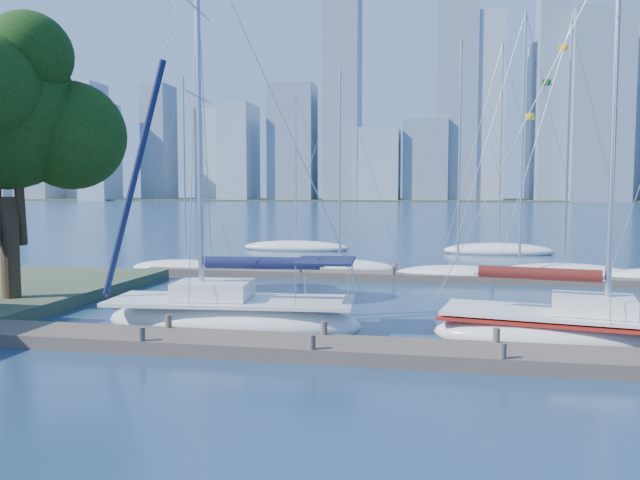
# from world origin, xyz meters

# --- Properties ---
(ground) EXTENTS (700.00, 700.00, 0.00)m
(ground) POSITION_xyz_m (0.00, 0.00, 0.00)
(ground) COLOR #17314C
(ground) RESTS_ON ground
(near_dock) EXTENTS (26.00, 2.00, 0.40)m
(near_dock) POSITION_xyz_m (0.00, 0.00, 0.20)
(near_dock) COLOR brown
(near_dock) RESTS_ON ground
(far_dock) EXTENTS (30.00, 1.80, 0.36)m
(far_dock) POSITION_xyz_m (2.00, 16.00, 0.18)
(far_dock) COLOR brown
(far_dock) RESTS_ON ground
(far_shore) EXTENTS (800.00, 100.00, 1.50)m
(far_shore) POSITION_xyz_m (0.00, 320.00, 0.00)
(far_shore) COLOR #38472D
(far_shore) RESTS_ON ground
(tree) EXTENTS (8.27, 7.57, 11.38)m
(tree) POSITION_xyz_m (-13.17, 4.35, 7.76)
(tree) COLOR #2E2114
(tree) RESTS_ON ground
(sailboat_navy) EXTENTS (9.11, 3.63, 13.99)m
(sailboat_navy) POSITION_xyz_m (-3.53, 2.70, 1.05)
(sailboat_navy) COLOR white
(sailboat_navy) RESTS_ON ground
(sailboat_maroon) EXTENTS (8.65, 4.10, 12.69)m
(sailboat_maroon) POSITION_xyz_m (7.40, 2.74, 0.98)
(sailboat_maroon) COLOR white
(sailboat_maroon) RESTS_ON ground
(bg_boat_0) EXTENTS (6.99, 3.99, 11.62)m
(bg_boat_0) POSITION_xyz_m (-11.24, 16.88, 0.24)
(bg_boat_0) COLOR white
(bg_boat_0) RESTS_ON ground
(bg_boat_1) EXTENTS (7.15, 3.83, 12.00)m
(bg_boat_1) POSITION_xyz_m (-2.39, 18.56, 0.25)
(bg_boat_1) COLOR white
(bg_boat_1) RESTS_ON ground
(bg_boat_2) EXTENTS (7.06, 3.36, 12.90)m
(bg_boat_2) POSITION_xyz_m (4.31, 16.59, 0.27)
(bg_boat_2) COLOR white
(bg_boat_2) RESTS_ON ground
(bg_boat_3) EXTENTS (7.99, 4.65, 14.11)m
(bg_boat_3) POSITION_xyz_m (7.47, 16.56, 0.27)
(bg_boat_3) COLOR white
(bg_boat_3) RESTS_ON ground
(bg_boat_4) EXTENTS (7.67, 4.52, 13.95)m
(bg_boat_4) POSITION_xyz_m (9.95, 17.92, 0.30)
(bg_boat_4) COLOR white
(bg_boat_4) RESTS_ON ground
(bg_boat_6) EXTENTS (8.88, 3.95, 12.56)m
(bg_boat_6) POSITION_xyz_m (-8.00, 31.26, 0.25)
(bg_boat_6) COLOR white
(bg_boat_6) RESTS_ON ground
(bg_boat_7) EXTENTS (8.41, 4.83, 15.96)m
(bg_boat_7) POSITION_xyz_m (7.68, 31.11, 0.31)
(bg_boat_7) COLOR white
(bg_boat_7) RESTS_ON ground
(skyline) EXTENTS (502.54, 51.31, 115.83)m
(skyline) POSITION_xyz_m (15.31, 290.39, 35.60)
(skyline) COLOR #8293A8
(skyline) RESTS_ON ground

